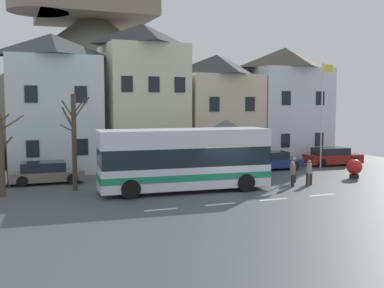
% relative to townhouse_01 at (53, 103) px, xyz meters
% --- Properties ---
extents(ground_plane, '(40.00, 60.00, 0.07)m').
position_rel_townhouse_01_xyz_m(ground_plane, '(7.88, -11.54, -4.85)').
color(ground_plane, '#484E4D').
extents(townhouse_01, '(6.24, 5.14, 9.63)m').
position_rel_townhouse_01_xyz_m(townhouse_01, '(0.00, 0.00, 0.00)').
color(townhouse_01, silver).
rests_on(townhouse_01, ground_plane).
extents(townhouse_02, '(5.79, 5.74, 10.77)m').
position_rel_townhouse_01_xyz_m(townhouse_02, '(6.61, 0.30, 0.57)').
color(townhouse_02, beige).
rests_on(townhouse_02, ground_plane).
extents(townhouse_03, '(5.97, 5.81, 8.69)m').
position_rel_townhouse_01_xyz_m(townhouse_03, '(12.77, 0.33, -0.47)').
color(townhouse_03, beige).
rests_on(townhouse_03, ground_plane).
extents(townhouse_04, '(6.48, 5.52, 9.50)m').
position_rel_townhouse_01_xyz_m(townhouse_04, '(19.11, 0.19, -0.07)').
color(townhouse_04, silver).
rests_on(townhouse_04, ground_plane).
extents(hilltop_castle, '(39.23, 39.23, 22.30)m').
position_rel_townhouse_01_xyz_m(hilltop_castle, '(5.98, 17.60, 3.03)').
color(hilltop_castle, '#5F5E50').
rests_on(hilltop_castle, ground_plane).
extents(transit_bus, '(9.58, 3.26, 3.44)m').
position_rel_townhouse_01_xyz_m(transit_bus, '(5.96, -10.19, -3.09)').
color(transit_bus, white).
rests_on(transit_bus, ground_plane).
extents(bus_shelter, '(3.60, 3.60, 3.77)m').
position_rel_townhouse_01_xyz_m(bus_shelter, '(10.39, -6.31, -1.75)').
color(bus_shelter, '#473D33').
rests_on(bus_shelter, ground_plane).
extents(parked_car_01, '(4.62, 2.12, 1.32)m').
position_rel_townhouse_01_xyz_m(parked_car_01, '(14.68, -4.87, -4.17)').
color(parked_car_01, navy).
rests_on(parked_car_01, ground_plane).
extents(parked_car_02, '(4.40, 2.07, 1.31)m').
position_rel_townhouse_01_xyz_m(parked_car_02, '(-0.95, -4.77, -4.17)').
color(parked_car_02, slate).
rests_on(parked_car_02, ground_plane).
extents(parked_car_03, '(4.52, 2.26, 1.39)m').
position_rel_townhouse_01_xyz_m(parked_car_03, '(20.37, -4.70, -4.14)').
color(parked_car_03, maroon).
rests_on(parked_car_03, ground_plane).
extents(pedestrian_00, '(0.29, 0.34, 1.59)m').
position_rel_townhouse_01_xyz_m(pedestrian_00, '(11.37, -7.99, -3.97)').
color(pedestrian_00, '#2D2D38').
rests_on(pedestrian_00, ground_plane).
extents(pedestrian_01, '(0.38, 0.31, 1.50)m').
position_rel_townhouse_01_xyz_m(pedestrian_01, '(13.55, -11.15, -4.04)').
color(pedestrian_01, '#38332D').
rests_on(pedestrian_01, ground_plane).
extents(pedestrian_02, '(0.36, 0.36, 1.56)m').
position_rel_townhouse_01_xyz_m(pedestrian_02, '(13.18, -10.15, -3.91)').
color(pedestrian_02, '#38332D').
rests_on(pedestrian_02, ground_plane).
extents(pedestrian_03, '(0.32, 0.34, 1.50)m').
position_rel_townhouse_01_xyz_m(pedestrian_03, '(12.35, -11.22, -3.96)').
color(pedestrian_03, '#2D2D38').
rests_on(pedestrian_03, ground_plane).
extents(public_bench, '(1.51, 0.48, 0.87)m').
position_rel_townhouse_01_xyz_m(public_bench, '(8.03, -4.44, -4.35)').
color(public_bench, '#33473D').
rests_on(public_bench, ground_plane).
extents(flagpole, '(0.95, 0.10, 7.73)m').
position_rel_townhouse_01_xyz_m(flagpole, '(18.70, -5.56, -0.37)').
color(flagpole, silver).
rests_on(flagpole, ground_plane).
extents(harbour_buoy, '(0.99, 0.99, 1.24)m').
position_rel_townhouse_01_xyz_m(harbour_buoy, '(17.71, -10.25, -4.12)').
color(harbour_buoy, black).
rests_on(harbour_buoy, ground_plane).
extents(bare_tree_00, '(2.08, 2.03, 4.85)m').
position_rel_townhouse_01_xyz_m(bare_tree_00, '(-3.40, -8.07, -2.47)').
color(bare_tree_00, brown).
rests_on(bare_tree_00, ground_plane).
extents(bare_tree_01, '(1.51, 1.64, 5.36)m').
position_rel_townhouse_01_xyz_m(bare_tree_01, '(0.35, -7.78, -1.96)').
color(bare_tree_01, '#47382D').
rests_on(bare_tree_01, ground_plane).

